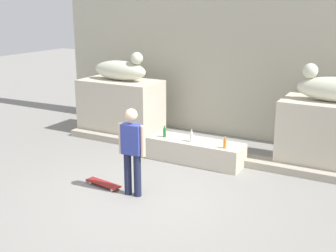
{
  "coord_description": "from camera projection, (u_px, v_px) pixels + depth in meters",
  "views": [
    {
      "loc": [
        3.96,
        -6.4,
        3.5
      ],
      "look_at": [
        -0.1,
        1.01,
        1.1
      ],
      "focal_mm": 46.8,
      "sensor_mm": 36.0,
      "label": 1
    }
  ],
  "objects": [
    {
      "name": "statue_reclining_right",
      "position": [
        335.0,
        88.0,
        9.09
      ],
      "size": [
        1.63,
        0.67,
        0.78
      ],
      "rotation": [
        0.0,
        0.0,
        3.21
      ],
      "color": "beige",
      "rests_on": "pedestal_right"
    },
    {
      "name": "facade_wall",
      "position": [
        239.0,
        40.0,
        11.44
      ],
      "size": [
        10.61,
        0.6,
        5.1
      ],
      "primitive_type": "cube",
      "color": "#B9B4A0",
      "rests_on": "ground_plane"
    },
    {
      "name": "bottle_green",
      "position": [
        165.0,
        132.0,
        10.04
      ],
      "size": [
        0.07,
        0.07,
        0.28
      ],
      "color": "#1E722D",
      "rests_on": "ledge_block"
    },
    {
      "name": "ledge_block",
      "position": [
        195.0,
        151.0,
        9.88
      ],
      "size": [
        2.21,
        0.7,
        0.5
      ],
      "primitive_type": "cube",
      "color": "beige",
      "rests_on": "ground_plane"
    },
    {
      "name": "ground_plane",
      "position": [
        147.0,
        196.0,
        8.18
      ],
      "size": [
        40.0,
        40.0,
        0.0
      ],
      "primitive_type": "plane",
      "color": "gray"
    },
    {
      "name": "bottle_clear",
      "position": [
        191.0,
        137.0,
        9.71
      ],
      "size": [
        0.07,
        0.07,
        0.28
      ],
      "color": "silver",
      "rests_on": "ledge_block"
    },
    {
      "name": "pedestal_right",
      "position": [
        331.0,
        136.0,
        9.36
      ],
      "size": [
        2.15,
        1.17,
        1.49
      ],
      "primitive_type": "cube",
      "color": "beige",
      "rests_on": "ground_plane"
    },
    {
      "name": "skateboard",
      "position": [
        103.0,
        183.0,
        8.6
      ],
      "size": [
        0.82,
        0.31,
        0.08
      ],
      "rotation": [
        0.0,
        0.0,
        3.0
      ],
      "color": "maroon",
      "rests_on": "ground_plane"
    },
    {
      "name": "statue_reclining_left",
      "position": [
        121.0,
        70.0,
        11.58
      ],
      "size": [
        1.62,
        0.61,
        0.78
      ],
      "rotation": [
        0.0,
        0.0,
        -0.03
      ],
      "color": "beige",
      "rests_on": "pedestal_left"
    },
    {
      "name": "pedestal_left",
      "position": [
        121.0,
        107.0,
        11.88
      ],
      "size": [
        2.15,
        1.17,
        1.49
      ],
      "primitive_type": "cube",
      "color": "beige",
      "rests_on": "ground_plane"
    },
    {
      "name": "stair_step",
      "position": [
        203.0,
        153.0,
        10.29
      ],
      "size": [
        7.6,
        0.5,
        0.16
      ],
      "primitive_type": "cube",
      "color": "#A9A08F",
      "rests_on": "ground_plane"
    },
    {
      "name": "bottle_orange",
      "position": [
        225.0,
        144.0,
        9.27
      ],
      "size": [
        0.06,
        0.06,
        0.25
      ],
      "color": "orange",
      "rests_on": "ledge_block"
    },
    {
      "name": "skater",
      "position": [
        132.0,
        148.0,
        7.99
      ],
      "size": [
        0.54,
        0.23,
        1.67
      ],
      "rotation": [
        0.0,
        0.0,
        3.24
      ],
      "color": "#1E233F",
      "rests_on": "ground_plane"
    }
  ]
}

